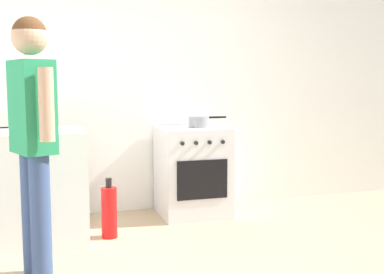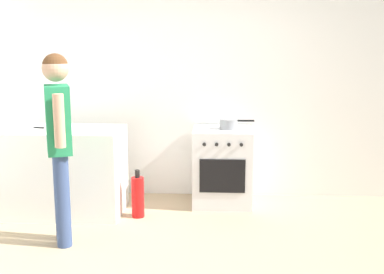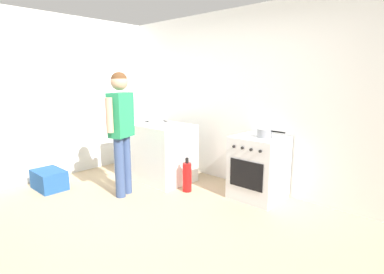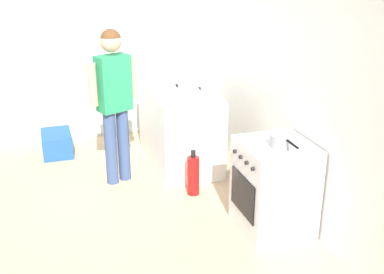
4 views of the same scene
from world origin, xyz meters
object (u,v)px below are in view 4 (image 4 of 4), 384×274
knife_utility (201,90)px  fire_extinguisher (193,175)px  recycling_crate_lower (57,143)px  person (114,93)px  oven_left (274,187)px  larder_cabinet (193,62)px  knife_paring (176,85)px  pot (281,140)px

knife_utility → fire_extinguisher: size_ratio=0.50×
recycling_crate_lower → person: bearing=31.3°
oven_left → larder_cabinet: 2.71m
knife_paring → recycling_crate_lower: knife_paring is taller
fire_extinguisher → knife_paring: bearing=172.6°
pot → fire_extinguisher: (-0.94, -0.48, -0.69)m
fire_extinguisher → larder_cabinet: bearing=162.0°
knife_paring → person: size_ratio=0.13×
larder_cabinet → recycling_crate_lower: bearing=-83.4°
knife_utility → fire_extinguisher: knife_utility is taller
oven_left → larder_cabinet: (-2.65, 0.10, 0.57)m
oven_left → larder_cabinet: larder_cabinet is taller
knife_paring → larder_cabinet: (-0.71, 0.44, 0.09)m
fire_extinguisher → recycling_crate_lower: bearing=-140.1°
person → recycling_crate_lower: bearing=-148.7°
fire_extinguisher → recycling_crate_lower: fire_extinguisher is taller
knife_utility → larder_cabinet: bearing=166.8°
oven_left → fire_extinguisher: (-0.87, -0.48, -0.21)m
knife_paring → larder_cabinet: 0.84m
larder_cabinet → person: bearing=-46.2°
oven_left → pot: 0.48m
recycling_crate_lower → knife_paring: bearing=71.4°
recycling_crate_lower → larder_cabinet: 2.08m
knife_paring → fire_extinguisher: knife_paring is taller
larder_cabinet → fire_extinguisher: bearing=-18.0°
oven_left → person: 1.94m
oven_left → recycling_crate_lower: oven_left is taller
knife_utility → recycling_crate_lower: 1.98m
knife_paring → person: person is taller
person → fire_extinguisher: person is taller
oven_left → knife_utility: bearing=-175.3°
knife_paring → larder_cabinet: size_ratio=0.11×
knife_paring → fire_extinguisher: 1.28m
knife_utility → person: size_ratio=0.15×
pot → knife_paring: bearing=-170.3°
knife_utility → fire_extinguisher: bearing=-24.1°
pot → fire_extinguisher: pot is taller
oven_left → fire_extinguisher: oven_left is taller
pot → knife_paring: 2.04m
fire_extinguisher → larder_cabinet: (-1.78, 0.58, 0.78)m
person → larder_cabinet: larder_cabinet is taller
person → larder_cabinet: 1.76m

